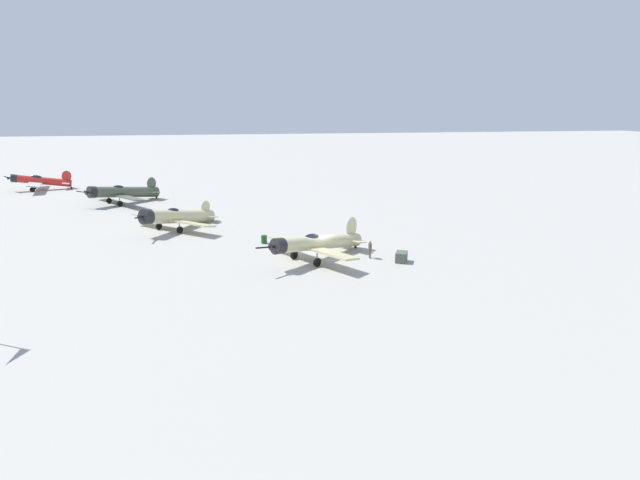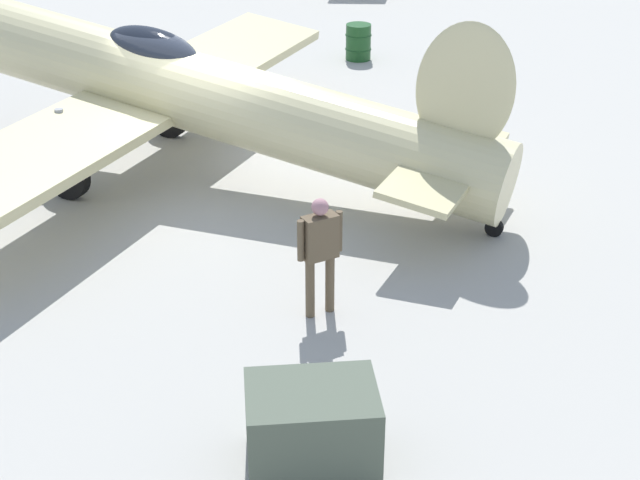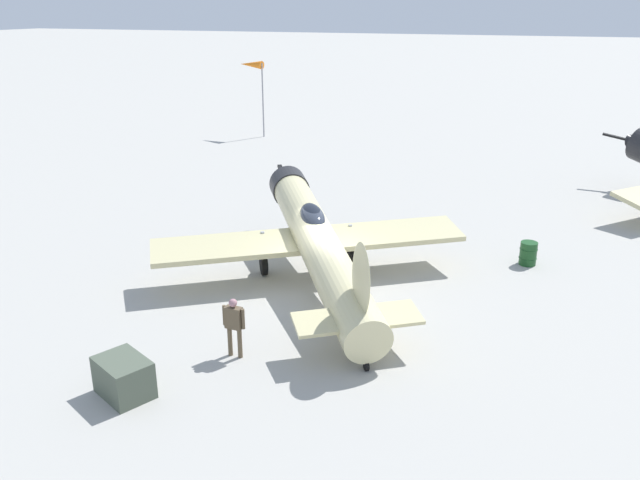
{
  "view_description": "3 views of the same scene",
  "coord_description": "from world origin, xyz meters",
  "px_view_note": "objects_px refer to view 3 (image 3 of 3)",
  "views": [
    {
      "loc": [
        7.48,
        44.23,
        14.08
      ],
      "look_at": [
        0.0,
        0.0,
        1.8
      ],
      "focal_mm": 28.03,
      "sensor_mm": 36.0,
      "label": 1
    },
    {
      "loc": [
        -13.99,
        6.26,
        6.74
      ],
      "look_at": [
        -4.66,
        0.64,
        1.1
      ],
      "focal_mm": 53.58,
      "sensor_mm": 36.0,
      "label": 2
    },
    {
      "loc": [
        -17.95,
        -6.84,
        8.82
      ],
      "look_at": [
        0.0,
        0.0,
        1.8
      ],
      "focal_mm": 36.08,
      "sensor_mm": 36.0,
      "label": 3
    }
  ],
  "objects_px": {
    "equipment_crate": "(124,377)",
    "airplane_foreground": "(316,241)",
    "ground_crew_mechanic": "(234,322)",
    "windsock_mast": "(252,67)",
    "fuel_drum": "(528,253)"
  },
  "relations": [
    {
      "from": "windsock_mast",
      "to": "ground_crew_mechanic",
      "type": "bearing_deg",
      "value": -154.56
    },
    {
      "from": "airplane_foreground",
      "to": "fuel_drum",
      "type": "xyz_separation_m",
      "value": [
        4.45,
        -6.47,
        -1.17
      ]
    },
    {
      "from": "airplane_foreground",
      "to": "equipment_crate",
      "type": "bearing_deg",
      "value": 130.81
    },
    {
      "from": "equipment_crate",
      "to": "fuel_drum",
      "type": "relative_size",
      "value": 1.93
    },
    {
      "from": "airplane_foreground",
      "to": "windsock_mast",
      "type": "height_order",
      "value": "windsock_mast"
    },
    {
      "from": "windsock_mast",
      "to": "airplane_foreground",
      "type": "bearing_deg",
      "value": -149.23
    },
    {
      "from": "airplane_foreground",
      "to": "windsock_mast",
      "type": "distance_m",
      "value": 27.07
    },
    {
      "from": "airplane_foreground",
      "to": "fuel_drum",
      "type": "height_order",
      "value": "airplane_foreground"
    },
    {
      "from": "equipment_crate",
      "to": "windsock_mast",
      "type": "height_order",
      "value": "windsock_mast"
    },
    {
      "from": "airplane_foreground",
      "to": "ground_crew_mechanic",
      "type": "height_order",
      "value": "airplane_foreground"
    },
    {
      "from": "equipment_crate",
      "to": "airplane_foreground",
      "type": "bearing_deg",
      "value": -14.57
    },
    {
      "from": "fuel_drum",
      "to": "windsock_mast",
      "type": "relative_size",
      "value": 0.16
    },
    {
      "from": "fuel_drum",
      "to": "windsock_mast",
      "type": "height_order",
      "value": "windsock_mast"
    },
    {
      "from": "ground_crew_mechanic",
      "to": "windsock_mast",
      "type": "xyz_separation_m",
      "value": [
        28.18,
        13.4,
        3.75
      ]
    },
    {
      "from": "ground_crew_mechanic",
      "to": "equipment_crate",
      "type": "bearing_deg",
      "value": 149.4
    }
  ]
}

